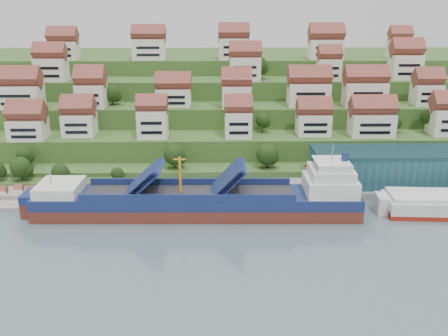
{
  "coord_description": "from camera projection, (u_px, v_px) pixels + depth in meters",
  "views": [
    {
      "loc": [
        -6.48,
        -121.04,
        51.91
      ],
      "look_at": [
        -4.2,
        14.0,
        8.0
      ],
      "focal_mm": 40.0,
      "sensor_mm": 36.0,
      "label": 1
    }
  ],
  "objects": [
    {
      "name": "beach_huts",
      "position": [
        26.0,
        193.0,
        139.86
      ],
      "size": [
        14.4,
        3.7,
        2.2
      ],
      "color": "white",
      "rests_on": "pebble_beach"
    },
    {
      "name": "hillside",
      "position": [
        230.0,
        102.0,
        226.42
      ],
      "size": [
        260.0,
        128.0,
        31.0
      ],
      "color": "#2D4C1E",
      "rests_on": "ground"
    },
    {
      "name": "second_ship",
      "position": [
        447.0,
        204.0,
        130.27
      ],
      "size": [
        30.92,
        13.17,
        8.77
      ],
      "rotation": [
        0.0,
        0.0,
        -0.07
      ],
      "color": "maroon",
      "rests_on": "ground"
    },
    {
      "name": "ground",
      "position": [
        241.0,
        213.0,
        131.25
      ],
      "size": [
        300.0,
        300.0,
        0.0
      ],
      "primitive_type": "plane",
      "color": "slate",
      "rests_on": "ground"
    },
    {
      "name": "pebble_beach",
      "position": [
        35.0,
        196.0,
        141.57
      ],
      "size": [
        45.0,
        20.0,
        1.0
      ],
      "primitive_type": "cube",
      "color": "gray",
      "rests_on": "ground"
    },
    {
      "name": "warehouse",
      "position": [
        415.0,
        166.0,
        146.03
      ],
      "size": [
        60.0,
        15.0,
        10.0
      ],
      "primitive_type": "cube",
      "color": "#214D5A",
      "rests_on": "quay"
    },
    {
      "name": "hillside_trees",
      "position": [
        202.0,
        122.0,
        165.68
      ],
      "size": [
        141.23,
        60.72,
        30.67
      ],
      "color": "#1F3A13",
      "rests_on": "ground"
    },
    {
      "name": "quay",
      "position": [
        307.0,
        189.0,
        145.49
      ],
      "size": [
        180.0,
        14.0,
        2.2
      ],
      "primitive_type": "cube",
      "color": "gray",
      "rests_on": "ground"
    },
    {
      "name": "hillside_village",
      "position": [
        241.0,
        87.0,
        181.0
      ],
      "size": [
        159.81,
        63.84,
        28.53
      ],
      "color": "white",
      "rests_on": "ground"
    },
    {
      "name": "flagpole",
      "position": [
        304.0,
        176.0,
        138.92
      ],
      "size": [
        1.28,
        0.16,
        8.0
      ],
      "color": "gray",
      "rests_on": "quay"
    },
    {
      "name": "cargo_ship",
      "position": [
        206.0,
        202.0,
        129.62
      ],
      "size": [
        83.86,
        14.37,
        18.63
      ],
      "rotation": [
        0.0,
        0.0,
        -0.02
      ],
      "color": "maroon",
      "rests_on": "ground"
    }
  ]
}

